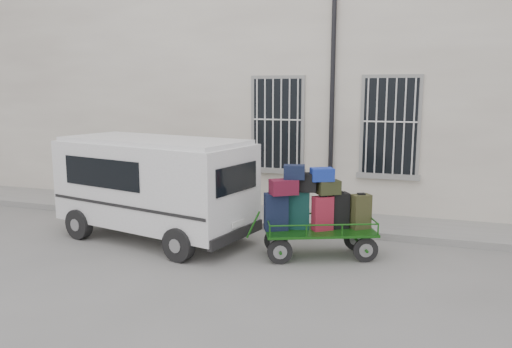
{
  "coord_description": "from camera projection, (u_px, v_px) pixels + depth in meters",
  "views": [
    {
      "loc": [
        2.97,
        -8.93,
        3.08
      ],
      "look_at": [
        -0.31,
        1.0,
        1.31
      ],
      "focal_mm": 35.0,
      "sensor_mm": 36.0,
      "label": 1
    }
  ],
  "objects": [
    {
      "name": "sidewalk",
      "position": [
        284.0,
        218.0,
        11.84
      ],
      "size": [
        24.0,
        1.7,
        0.15
      ],
      "primitive_type": "cube",
      "color": "gray",
      "rests_on": "ground"
    },
    {
      "name": "ground",
      "position": [
        255.0,
        249.0,
        9.79
      ],
      "size": [
        80.0,
        80.0,
        0.0
      ],
      "primitive_type": "plane",
      "color": "slate",
      "rests_on": "ground"
    },
    {
      "name": "building",
      "position": [
        315.0,
        93.0,
        14.44
      ],
      "size": [
        24.0,
        5.15,
        6.0
      ],
      "color": "#BFB4A3",
      "rests_on": "ground"
    },
    {
      "name": "luggage_cart",
      "position": [
        314.0,
        211.0,
        9.2
      ],
      "size": [
        2.38,
        1.6,
        1.74
      ],
      "rotation": [
        0.0,
        0.0,
        0.38
      ],
      "color": "black",
      "rests_on": "ground"
    },
    {
      "name": "van",
      "position": [
        154.0,
        182.0,
        10.29
      ],
      "size": [
        4.46,
        2.65,
        2.11
      ],
      "rotation": [
        0.0,
        0.0,
        -0.23
      ],
      "color": "silver",
      "rests_on": "ground"
    }
  ]
}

